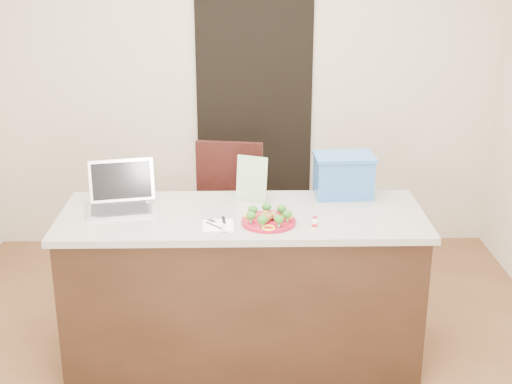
{
  "coord_description": "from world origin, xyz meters",
  "views": [
    {
      "loc": [
        0.0,
        -3.5,
        2.38
      ],
      "look_at": [
        0.08,
        0.2,
        1.07
      ],
      "focal_mm": 50.0,
      "sensor_mm": 36.0,
      "label": 1
    }
  ],
  "objects_px": {
    "plate": "(269,221)",
    "blue_box": "(343,175)",
    "napkin": "(218,225)",
    "laptop": "(121,196)",
    "yogurt_bottle": "(315,224)",
    "chair": "(230,210)",
    "island": "(243,286)"
  },
  "relations": [
    {
      "from": "blue_box",
      "to": "chair",
      "type": "height_order",
      "value": "blue_box"
    },
    {
      "from": "napkin",
      "to": "blue_box",
      "type": "relative_size",
      "value": 0.46
    },
    {
      "from": "napkin",
      "to": "chair",
      "type": "xyz_separation_m",
      "value": [
        0.04,
        1.07,
        -0.32
      ]
    },
    {
      "from": "yogurt_bottle",
      "to": "chair",
      "type": "relative_size",
      "value": 0.06
    },
    {
      "from": "laptop",
      "to": "blue_box",
      "type": "relative_size",
      "value": 1.14
    },
    {
      "from": "chair",
      "to": "plate",
      "type": "bearing_deg",
      "value": -68.32
    },
    {
      "from": "island",
      "to": "yogurt_bottle",
      "type": "bearing_deg",
      "value": -30.78
    },
    {
      "from": "yogurt_bottle",
      "to": "laptop",
      "type": "height_order",
      "value": "laptop"
    },
    {
      "from": "laptop",
      "to": "blue_box",
      "type": "xyz_separation_m",
      "value": [
        1.31,
        0.18,
        0.06
      ]
    },
    {
      "from": "island",
      "to": "yogurt_bottle",
      "type": "height_order",
      "value": "yogurt_bottle"
    },
    {
      "from": "plate",
      "to": "blue_box",
      "type": "height_order",
      "value": "blue_box"
    },
    {
      "from": "island",
      "to": "napkin",
      "type": "bearing_deg",
      "value": -125.09
    },
    {
      "from": "island",
      "to": "laptop",
      "type": "bearing_deg",
      "value": 170.81
    },
    {
      "from": "blue_box",
      "to": "island",
      "type": "bearing_deg",
      "value": -156.89
    },
    {
      "from": "island",
      "to": "yogurt_bottle",
      "type": "relative_size",
      "value": 30.01
    },
    {
      "from": "napkin",
      "to": "laptop",
      "type": "bearing_deg",
      "value": 152.33
    },
    {
      "from": "island",
      "to": "blue_box",
      "type": "xyz_separation_m",
      "value": [
        0.61,
        0.29,
        0.59
      ]
    },
    {
      "from": "yogurt_bottle",
      "to": "blue_box",
      "type": "distance_m",
      "value": 0.57
    },
    {
      "from": "laptop",
      "to": "chair",
      "type": "height_order",
      "value": "laptop"
    },
    {
      "from": "napkin",
      "to": "laptop",
      "type": "distance_m",
      "value": 0.64
    },
    {
      "from": "napkin",
      "to": "blue_box",
      "type": "xyz_separation_m",
      "value": [
        0.74,
        0.47,
        0.13
      ]
    },
    {
      "from": "island",
      "to": "chair",
      "type": "bearing_deg",
      "value": 95.68
    },
    {
      "from": "plate",
      "to": "napkin",
      "type": "height_order",
      "value": "plate"
    },
    {
      "from": "chair",
      "to": "yogurt_bottle",
      "type": "bearing_deg",
      "value": -57.8
    },
    {
      "from": "blue_box",
      "to": "napkin",
      "type": "bearing_deg",
      "value": -149.63
    },
    {
      "from": "island",
      "to": "blue_box",
      "type": "relative_size",
      "value": 5.66
    },
    {
      "from": "napkin",
      "to": "yogurt_bottle",
      "type": "height_order",
      "value": "yogurt_bottle"
    },
    {
      "from": "plate",
      "to": "blue_box",
      "type": "distance_m",
      "value": 0.65
    },
    {
      "from": "napkin",
      "to": "yogurt_bottle",
      "type": "xyz_separation_m",
      "value": [
        0.52,
        -0.05,
        0.02
      ]
    },
    {
      "from": "napkin",
      "to": "laptop",
      "type": "relative_size",
      "value": 0.4
    },
    {
      "from": "napkin",
      "to": "island",
      "type": "bearing_deg",
      "value": 54.91
    },
    {
      "from": "yogurt_bottle",
      "to": "chair",
      "type": "xyz_separation_m",
      "value": [
        -0.48,
        1.11,
        -0.35
      ]
    }
  ]
}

